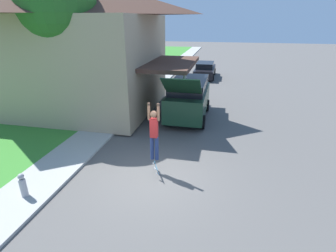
{
  "coord_description": "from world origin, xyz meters",
  "views": [
    {
      "loc": [
        2.21,
        -7.55,
        5.1
      ],
      "look_at": [
        0.16,
        1.89,
        1.16
      ],
      "focal_mm": 28.0,
      "sensor_mm": 36.0,
      "label": 1
    }
  ],
  "objects": [
    {
      "name": "ground_plane",
      "position": [
        0.0,
        0.0,
        0.0
      ],
      "size": [
        120.0,
        120.0,
        0.0
      ],
      "primitive_type": "plane",
      "color": "#54514F"
    },
    {
      "name": "lawn",
      "position": [
        -8.0,
        6.0,
        0.04
      ],
      "size": [
        10.0,
        80.0,
        0.08
      ],
      "color": "#387F2D",
      "rests_on": "ground_plane"
    },
    {
      "name": "sidewalk",
      "position": [
        -3.6,
        6.0,
        0.05
      ],
      "size": [
        1.8,
        80.0,
        0.1
      ],
      "color": "#9E9E99",
      "rests_on": "ground_plane"
    },
    {
      "name": "house",
      "position": [
        -7.2,
        6.57,
        3.99
      ],
      "size": [
        13.55,
        8.12,
        7.53
      ],
      "color": "tan",
      "rests_on": "lawn"
    },
    {
      "name": "lawn_tree_near",
      "position": [
        -5.37,
        3.92,
        5.78
      ],
      "size": [
        3.55,
        3.55,
        7.51
      ],
      "color": "brown",
      "rests_on": "lawn"
    },
    {
      "name": "suv_parked",
      "position": [
        0.37,
        6.13,
        1.16
      ],
      "size": [
        2.11,
        5.17,
        2.81
      ],
      "color": "#193823",
      "rests_on": "ground_plane"
    },
    {
      "name": "car_down_street",
      "position": [
        0.34,
        17.44,
        0.67
      ],
      "size": [
        1.87,
        4.6,
        1.4
      ],
      "color": "black",
      "rests_on": "ground_plane"
    },
    {
      "name": "skateboarder",
      "position": [
        0.02,
        0.29,
        1.6
      ],
      "size": [
        0.41,
        0.24,
        2.06
      ],
      "color": "navy",
      "rests_on": "ground_plane"
    },
    {
      "name": "skateboard",
      "position": [
        0.13,
        0.1,
        0.3
      ],
      "size": [
        0.37,
        0.71,
        0.3
      ],
      "color": "#236B99",
      "rests_on": "ground_plane"
    },
    {
      "name": "fire_hydrant",
      "position": [
        -3.45,
        -2.02,
        0.48
      ],
      "size": [
        0.2,
        0.2,
        0.78
      ],
      "color": "#99999E",
      "rests_on": "sidewalk"
    }
  ]
}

